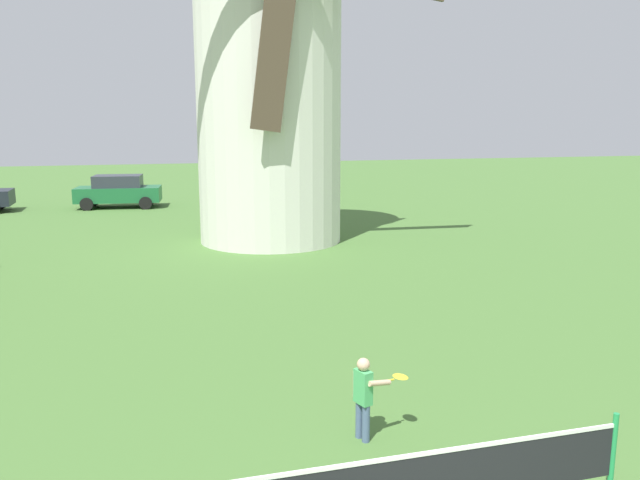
% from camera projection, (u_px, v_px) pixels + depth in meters
% --- Properties ---
extents(windmill, '(10.06, 5.60, 13.84)m').
position_uv_depth(windmill, '(268.00, 54.00, 20.71)').
color(windmill, silver).
rests_on(windmill, ground_plane).
extents(player_far, '(0.75, 0.36, 1.12)m').
position_uv_depth(player_far, '(365.00, 393.00, 8.08)').
color(player_far, slate).
rests_on(player_far, ground_plane).
extents(parked_car_green, '(4.09, 2.23, 1.56)m').
position_uv_depth(parked_car_green, '(118.00, 191.00, 30.05)').
color(parked_car_green, '#1E6638').
rests_on(parked_car_green, ground_plane).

